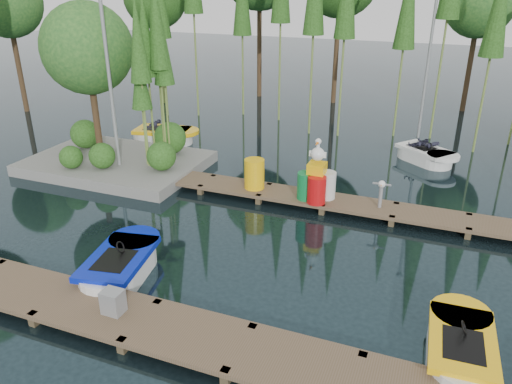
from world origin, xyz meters
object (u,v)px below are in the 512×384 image
at_px(boat_blue, 121,266).
at_px(boat_yellow_far, 164,135).
at_px(utility_cabinet, 113,302).
at_px(island, 105,80).
at_px(yellow_barrel, 254,174).
at_px(drum_cluster, 317,182).

distance_m(boat_blue, boat_yellow_far, 10.26).
height_order(boat_blue, utility_cabinet, boat_blue).
bearing_deg(island, boat_blue, -52.86).
xyz_separation_m(boat_blue, yellow_barrel, (1.23, 5.45, 0.51)).
distance_m(utility_cabinet, yellow_barrel, 7.01).
height_order(boat_yellow_far, utility_cabinet, boat_yellow_far).
relative_size(boat_blue, drum_cluster, 1.55).
xyz_separation_m(boat_blue, utility_cabinet, (0.96, -1.55, 0.28)).
height_order(utility_cabinet, drum_cluster, drum_cluster).
relative_size(utility_cabinet, yellow_barrel, 0.53).
bearing_deg(boat_yellow_far, drum_cluster, -16.05).
height_order(island, boat_blue, island).
relative_size(boat_blue, utility_cabinet, 5.90).
xyz_separation_m(boat_yellow_far, utility_cabinet, (5.38, -10.81, 0.25)).
xyz_separation_m(utility_cabinet, yellow_barrel, (0.27, 7.00, 0.23)).
bearing_deg(drum_cluster, island, 173.31).
relative_size(island, utility_cabinet, 13.45).
relative_size(boat_yellow_far, drum_cluster, 1.59).
bearing_deg(yellow_barrel, island, 172.44).
bearing_deg(drum_cluster, boat_blue, -121.91).
bearing_deg(boat_blue, island, 116.74).
xyz_separation_m(island, yellow_barrel, (5.95, -0.79, -2.41)).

